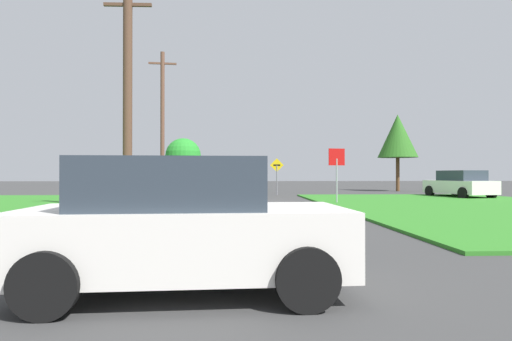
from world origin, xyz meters
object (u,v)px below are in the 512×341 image
at_px(oak_tree_left, 398,136).
at_px(utility_pole_mid, 162,121).
at_px(stop_sign, 337,165).
at_px(parked_car_near_building, 144,185).
at_px(car_on_crossroad, 460,184).
at_px(direction_sign, 277,172).
at_px(pine_tree_center, 183,156).
at_px(car_approaching_junction, 236,181).
at_px(car_behind_on_main_road, 183,226).
at_px(utility_pole_near, 128,97).

bearing_deg(oak_tree_left, utility_pole_mid, -161.69).
distance_m(stop_sign, parked_car_near_building, 10.51).
bearing_deg(stop_sign, car_on_crossroad, -159.54).
height_order(utility_pole_mid, direction_sign, utility_pole_mid).
distance_m(direction_sign, pine_tree_center, 8.38).
relative_size(car_approaching_junction, car_on_crossroad, 0.92).
xyz_separation_m(parked_car_near_building, car_approaching_junction, (5.03, 12.75, -0.00)).
relative_size(stop_sign, parked_car_near_building, 0.55).
distance_m(car_on_crossroad, direction_sign, 11.13).
xyz_separation_m(stop_sign, car_behind_on_main_road, (-5.40, -14.50, -1.05)).
xyz_separation_m(stop_sign, direction_sign, (-2.02, 8.26, -0.33)).
bearing_deg(utility_pole_mid, car_on_crossroad, -10.91).
bearing_deg(utility_pole_near, car_behind_on_main_road, -72.65).
relative_size(parked_car_near_building, pine_tree_center, 1.14).
distance_m(car_on_crossroad, utility_pole_near, 19.56).
bearing_deg(stop_sign, car_behind_on_main_road, 60.76).
bearing_deg(stop_sign, pine_tree_center, -64.88).
bearing_deg(pine_tree_center, oak_tree_left, 3.94).
bearing_deg(car_on_crossroad, pine_tree_center, 53.49).
bearing_deg(car_on_crossroad, parked_car_near_building, 82.41).
distance_m(car_behind_on_main_road, oak_tree_left, 32.13).
bearing_deg(utility_pole_mid, parked_car_near_building, -92.94).
distance_m(stop_sign, direction_sign, 8.51).
bearing_deg(parked_car_near_building, car_behind_on_main_road, -81.86).
distance_m(utility_pole_near, oak_tree_left, 24.78).
xyz_separation_m(direction_sign, pine_tree_center, (-6.76, 4.78, 1.26)).
bearing_deg(direction_sign, car_on_crossroad, -18.26).
height_order(car_behind_on_main_road, utility_pole_near, utility_pole_near).
height_order(stop_sign, car_on_crossroad, stop_sign).
relative_size(parked_car_near_building, car_approaching_junction, 1.13).
bearing_deg(utility_pole_mid, direction_sign, -0.03).
xyz_separation_m(parked_car_near_building, car_behind_on_main_road, (4.38, -18.20, -0.01)).
bearing_deg(utility_pole_mid, car_behind_on_main_road, -79.68).
height_order(utility_pole_near, direction_sign, utility_pole_near).
distance_m(car_on_crossroad, pine_tree_center, 19.28).
distance_m(parked_car_near_building, oak_tree_left, 21.41).
bearing_deg(stop_sign, parked_car_near_building, -29.51).
distance_m(stop_sign, car_on_crossroad, 9.84).
xyz_separation_m(car_behind_on_main_road, car_on_crossroad, (13.93, 19.29, 0.00)).
xyz_separation_m(parked_car_near_building, utility_pole_mid, (0.24, 4.57, 4.05)).
distance_m(car_behind_on_main_road, direction_sign, 23.03).
xyz_separation_m(parked_car_near_building, pine_tree_center, (1.00, 9.35, 1.97)).
relative_size(utility_pole_near, pine_tree_center, 2.05).
relative_size(utility_pole_near, utility_pole_mid, 0.91).
xyz_separation_m(utility_pole_near, pine_tree_center, (0.07, 16.51, -1.57)).
relative_size(car_approaching_junction, pine_tree_center, 1.01).
bearing_deg(utility_pole_near, pine_tree_center, 89.76).
height_order(stop_sign, parked_car_near_building, stop_sign).
distance_m(parked_car_near_building, direction_sign, 9.04).
bearing_deg(stop_sign, utility_pole_mid, -49.72).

